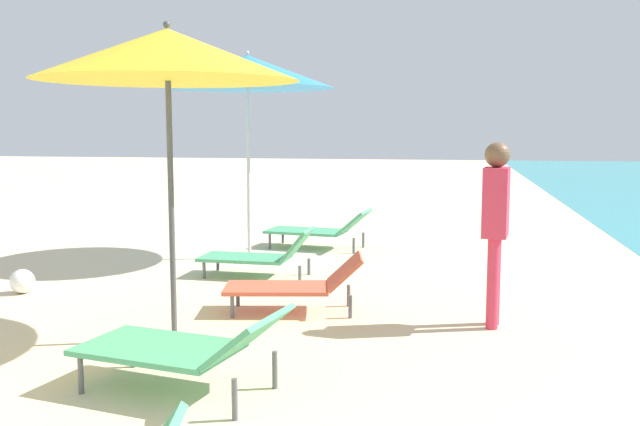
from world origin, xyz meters
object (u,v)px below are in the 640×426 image
umbrella_second (167,55)px  person_walking_near (496,215)px  lounger_second_shoreside (297,284)px  umbrella_farthest (247,72)px  lounger_farthest_inland (260,254)px  lounger_farthest_shoreside (320,229)px  lounger_second_inland (184,346)px  beach_ball (22,281)px

umbrella_second → person_walking_near: (2.77, 0.96, -1.40)m
lounger_second_shoreside → person_walking_near: 2.07m
umbrella_farthest → lounger_farthest_inland: size_ratio=2.06×
lounger_second_shoreside → lounger_farthest_inland: size_ratio=1.03×
umbrella_second → lounger_farthest_shoreside: 5.36m
lounger_second_inland → person_walking_near: (2.22, 2.10, 0.71)m
lounger_second_inland → lounger_farthest_inland: (-0.51, 3.84, -0.05)m
lounger_farthest_shoreside → person_walking_near: bearing=128.8°
lounger_farthest_shoreside → person_walking_near: (2.38, -3.93, 0.75)m
umbrella_second → lounger_second_inland: 2.47m
umbrella_farthest → lounger_farthest_shoreside: umbrella_farthest is taller
lounger_second_shoreside → lounger_farthest_inland: lounger_farthest_inland is taller
lounger_second_shoreside → umbrella_farthest: 3.87m
lounger_second_inland → lounger_farthest_inland: lounger_second_inland is taller
lounger_farthest_shoreside → beach_ball: lounger_farthest_shoreside is taller
lounger_second_inland → lounger_farthest_shoreside: bearing=-77.2°
umbrella_farthest → person_walking_near: umbrella_farthest is taller
lounger_second_inland → beach_ball: size_ratio=5.73×
umbrella_farthest → beach_ball: size_ratio=10.62×
umbrella_second → lounger_farthest_inland: umbrella_second is taller
lounger_farthest_shoreside → person_walking_near: person_walking_near is taller
lounger_farthest_inland → umbrella_second: bearing=90.9°
lounger_second_shoreside → lounger_farthest_shoreside: 3.79m
umbrella_second → lounger_farthest_inland: size_ratio=1.93×
lounger_farthest_shoreside → lounger_farthest_inland: (-0.35, -2.19, -0.02)m
lounger_farthest_shoreside → lounger_second_shoreside: bearing=104.7°
lounger_second_shoreside → umbrella_farthest: umbrella_farthest is taller
umbrella_farthest → lounger_second_shoreside: bearing=-64.8°
lounger_farthest_inland → person_walking_near: person_walking_near is taller
beach_ball → lounger_second_shoreside: bearing=-3.9°
umbrella_second → lounger_second_inland: (0.55, -1.14, -2.12)m
umbrella_second → lounger_second_shoreside: umbrella_second is taller
lounger_farthest_shoreside → umbrella_second: bearing=93.1°
lounger_second_shoreside → beach_ball: 3.22m
umbrella_second → beach_ball: (-2.36, 1.35, -2.32)m
umbrella_second → lounger_second_shoreside: (0.85, 1.13, -2.17)m
lounger_second_shoreside → lounger_farthest_shoreside: (-0.46, 3.76, 0.02)m
lounger_farthest_inland → person_walking_near: bearing=149.1°
beach_ball → lounger_second_inland: bearing=-40.6°
umbrella_second → lounger_farthest_inland: 3.47m
lounger_farthest_inland → person_walking_near: 3.33m
umbrella_second → umbrella_farthest: umbrella_farthest is taller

